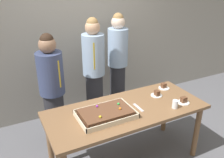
% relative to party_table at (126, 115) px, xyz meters
% --- Properties ---
extents(interior_back_panel, '(8.00, 0.12, 3.00)m').
position_rel_party_table_xyz_m(interior_back_panel, '(0.00, 1.60, 0.80)').
color(interior_back_panel, '#9E998E').
rests_on(interior_back_panel, ground_plane).
extents(party_table, '(1.92, 0.81, 0.80)m').
position_rel_party_table_xyz_m(party_table, '(0.00, 0.00, 0.00)').
color(party_table, brown).
rests_on(party_table, ground_plane).
extents(sheet_cake, '(0.63, 0.42, 0.10)m').
position_rel_party_table_xyz_m(sheet_cake, '(-0.29, -0.04, 0.14)').
color(sheet_cake, beige).
rests_on(sheet_cake, party_table).
extents(plated_slice_near_left, '(0.15, 0.15, 0.08)m').
position_rel_party_table_xyz_m(plated_slice_near_left, '(0.52, 0.10, 0.12)').
color(plated_slice_near_left, white).
rests_on(plated_slice_near_left, party_table).
extents(plated_slice_near_right, '(0.15, 0.15, 0.08)m').
position_rel_party_table_xyz_m(plated_slice_near_right, '(0.70, -0.20, 0.12)').
color(plated_slice_near_right, white).
rests_on(plated_slice_near_right, party_table).
extents(plated_slice_far_left, '(0.15, 0.15, 0.08)m').
position_rel_party_table_xyz_m(plated_slice_far_left, '(0.74, 0.24, 0.12)').
color(plated_slice_far_left, white).
rests_on(plated_slice_far_left, party_table).
extents(drink_cup_nearest, '(0.07, 0.07, 0.10)m').
position_rel_party_table_xyz_m(drink_cup_nearest, '(0.52, -0.25, 0.15)').
color(drink_cup_nearest, white).
rests_on(drink_cup_nearest, party_table).
extents(cake_server_utensil, '(0.03, 0.20, 0.01)m').
position_rel_party_table_xyz_m(cake_server_utensil, '(0.13, -0.05, 0.10)').
color(cake_server_utensil, silver).
rests_on(cake_server_utensil, party_table).
extents(person_serving_front, '(0.34, 0.34, 1.61)m').
position_rel_party_table_xyz_m(person_serving_front, '(-0.68, 0.79, 0.14)').
color(person_serving_front, '#28282D').
rests_on(person_serving_front, ground_plane).
extents(person_green_shirt_behind, '(0.32, 0.32, 1.73)m').
position_rel_party_table_xyz_m(person_green_shirt_behind, '(0.49, 1.13, 0.21)').
color(person_green_shirt_behind, '#28282D').
rests_on(person_green_shirt_behind, ground_plane).
extents(person_striped_tie_right, '(0.32, 0.32, 1.73)m').
position_rel_party_table_xyz_m(person_striped_tie_right, '(-0.02, 0.94, 0.21)').
color(person_striped_tie_right, '#28282D').
rests_on(person_striped_tie_right, ground_plane).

